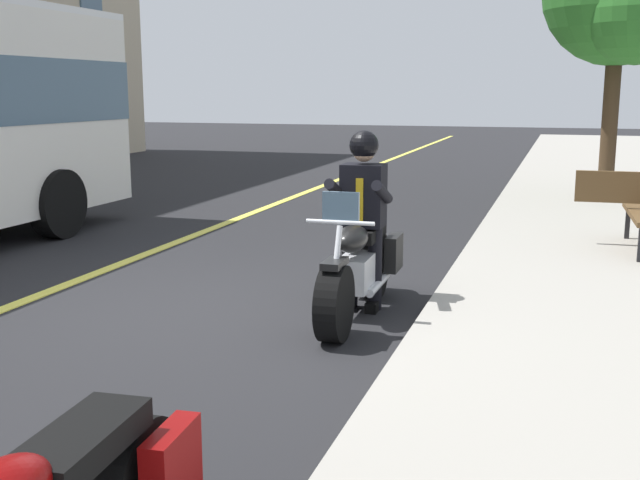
# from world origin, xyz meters

# --- Properties ---
(ground_plane) EXTENTS (80.00, 80.00, 0.00)m
(ground_plane) POSITION_xyz_m (0.00, 0.00, 0.00)
(ground_plane) COLOR black
(lane_center_stripe) EXTENTS (60.00, 0.16, 0.01)m
(lane_center_stripe) POSITION_xyz_m (0.00, -2.00, 0.01)
(lane_center_stripe) COLOR #E5DB4C
(lane_center_stripe) RESTS_ON ground_plane
(motorcycle_main) EXTENTS (2.21, 0.62, 1.26)m
(motorcycle_main) POSITION_xyz_m (-0.41, 1.34, 0.45)
(motorcycle_main) COLOR black
(motorcycle_main) RESTS_ON ground_plane
(rider_main) EXTENTS (0.63, 0.55, 1.74)m
(rider_main) POSITION_xyz_m (-0.60, 1.33, 1.04)
(rider_main) COLOR black
(rider_main) RESTS_ON ground_plane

